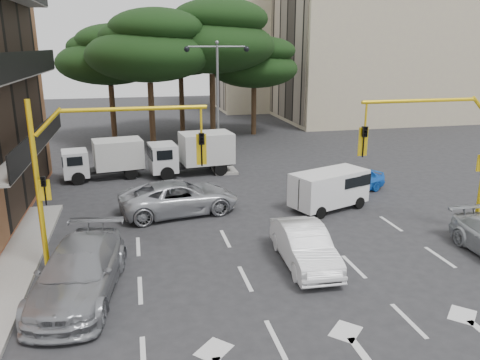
% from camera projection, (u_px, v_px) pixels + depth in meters
% --- Properties ---
extents(ground, '(120.00, 120.00, 0.00)m').
position_uv_depth(ground, '(301.00, 272.00, 16.30)').
color(ground, '#28282B').
rests_on(ground, ground).
extents(median_strip, '(1.40, 6.00, 0.15)m').
position_uv_depth(median_strip, '(219.00, 163.00, 31.27)').
color(median_strip, gray).
rests_on(median_strip, ground).
extents(apartment_beige_near, '(20.20, 12.15, 18.70)m').
position_uv_depth(apartment_beige_near, '(381.00, 28.00, 47.95)').
color(apartment_beige_near, beige).
rests_on(apartment_beige_near, ground).
extents(apartment_beige_far, '(16.20, 12.15, 16.70)m').
position_uv_depth(apartment_beige_far, '(280.00, 39.00, 57.97)').
color(apartment_beige_far, beige).
rests_on(apartment_beige_far, ground).
extents(pine_left_near, '(9.15, 9.15, 10.23)m').
position_uv_depth(pine_left_near, '(149.00, 46.00, 33.92)').
color(pine_left_near, '#382616').
rests_on(pine_left_near, ground).
extents(pine_center, '(9.98, 9.98, 11.16)m').
position_uv_depth(pine_center, '(212.00, 36.00, 36.67)').
color(pine_center, '#382616').
rests_on(pine_center, ground).
extents(pine_left_far, '(8.32, 8.32, 9.30)m').
position_uv_depth(pine_left_far, '(109.00, 55.00, 37.22)').
color(pine_left_far, '#382616').
rests_on(pine_left_far, ground).
extents(pine_right, '(7.49, 7.49, 8.37)m').
position_uv_depth(pine_right, '(255.00, 62.00, 39.97)').
color(pine_right, '#382616').
rests_on(pine_right, ground).
extents(pine_back, '(9.15, 9.15, 10.23)m').
position_uv_depth(pine_back, '(181.00, 46.00, 41.12)').
color(pine_back, '#382616').
rests_on(pine_back, ground).
extents(signal_mast_right, '(5.79, 0.37, 6.00)m').
position_uv_depth(signal_mast_right, '(449.00, 143.00, 18.55)').
color(signal_mast_right, yellow).
rests_on(signal_mast_right, ground).
extents(signal_mast_left, '(5.79, 0.37, 6.00)m').
position_uv_depth(signal_mast_left, '(92.00, 161.00, 15.64)').
color(signal_mast_left, yellow).
rests_on(signal_mast_left, ground).
extents(street_lamp_center, '(4.16, 0.36, 7.77)m').
position_uv_depth(street_lamp_center, '(217.00, 81.00, 29.79)').
color(street_lamp_center, slate).
rests_on(street_lamp_center, median_strip).
extents(car_white_hatch, '(1.70, 4.41, 1.43)m').
position_uv_depth(car_white_hatch, '(304.00, 246.00, 16.75)').
color(car_white_hatch, white).
rests_on(car_white_hatch, ground).
extents(car_blue_compact, '(4.03, 2.85, 1.27)m').
position_uv_depth(car_blue_compact, '(354.00, 181.00, 25.10)').
color(car_blue_compact, blue).
rests_on(car_blue_compact, ground).
extents(car_silver_wagon, '(3.12, 5.94, 1.64)m').
position_uv_depth(car_silver_wagon, '(79.00, 272.00, 14.59)').
color(car_silver_wagon, gray).
rests_on(car_silver_wagon, ground).
extents(car_silver_cross_a, '(5.89, 3.42, 1.54)m').
position_uv_depth(car_silver_cross_a, '(179.00, 197.00, 21.90)').
color(car_silver_cross_a, '#AFB1B8').
rests_on(car_silver_cross_a, ground).
extents(van_white, '(4.16, 2.94, 1.90)m').
position_uv_depth(van_white, '(329.00, 190.00, 22.43)').
color(van_white, white).
rests_on(van_white, ground).
extents(box_truck_a, '(4.88, 2.65, 2.28)m').
position_uv_depth(box_truck_a, '(104.00, 160.00, 27.56)').
color(box_truck_a, silver).
rests_on(box_truck_a, ground).
extents(box_truck_b, '(5.32, 2.71, 2.51)m').
position_uv_depth(box_truck_b, '(192.00, 154.00, 28.49)').
color(box_truck_b, silver).
rests_on(box_truck_b, ground).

